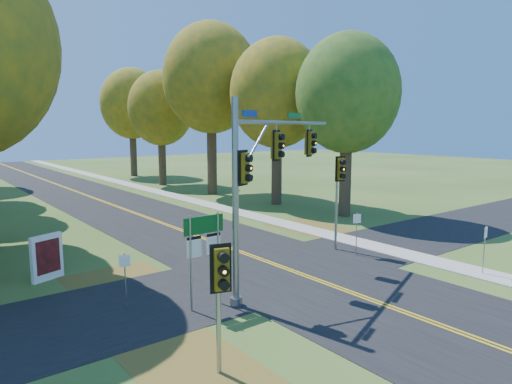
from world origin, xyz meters
TOP-DOWN VIEW (x-y plane):
  - ground at (0.00, 0.00)m, footprint 160.00×160.00m
  - road_main at (0.00, 0.00)m, footprint 8.00×160.00m
  - road_cross at (0.00, 2.00)m, footprint 60.00×6.00m
  - centerline_left at (-0.10, 0.00)m, footprint 0.10×160.00m
  - centerline_right at (0.10, 0.00)m, footprint 0.10×160.00m
  - sidewalk_east at (6.20, 0.00)m, footprint 1.60×160.00m
  - leaf_patch_w_near at (-6.50, 4.00)m, footprint 4.00×6.00m
  - leaf_patch_e at (6.80, 6.00)m, footprint 3.50×8.00m
  - leaf_patch_w_far at (-7.50, -3.00)m, footprint 3.00×5.00m
  - tree_e_a at (11.57, 8.77)m, footprint 7.20×7.20m
  - tree_e_b at (10.97, 15.58)m, footprint 7.60×7.60m
  - tree_e_c at (9.88, 23.69)m, footprint 8.80×8.80m
  - tree_e_d at (9.26, 32.87)m, footprint 7.00×7.00m
  - tree_e_e at (10.47, 43.58)m, footprint 7.80×7.80m
  - traffic_mast at (-2.34, 0.55)m, footprint 7.54×3.31m
  - east_signal_pole at (4.15, 2.66)m, footprint 0.55×0.65m
  - ped_signal_pole at (-7.18, -3.71)m, footprint 0.54×0.64m
  - route_sign_cluster at (-5.14, 0.44)m, footprint 1.57×0.11m
  - info_kiosk at (-8.78, 6.91)m, footprint 1.36×0.69m
  - reg_sign_e_north at (4.20, 1.49)m, footprint 0.40×0.15m
  - reg_sign_e_south at (6.14, -3.82)m, footprint 0.41×0.12m
  - reg_sign_w at (-7.39, 1.99)m, footprint 0.36×0.18m

SIDE VIEW (x-z plane):
  - ground at x=0.00m, z-range 0.00..0.00m
  - leaf_patch_w_near at x=-6.50m, z-range 0.00..0.01m
  - leaf_patch_e at x=6.80m, z-range 0.00..0.01m
  - leaf_patch_w_far at x=-7.50m, z-range 0.00..0.01m
  - road_cross at x=0.00m, z-range 0.00..0.02m
  - road_main at x=0.00m, z-range 0.00..0.02m
  - centerline_left at x=-0.10m, z-range 0.02..0.03m
  - centerline_right at x=0.10m, z-range 0.02..0.03m
  - sidewalk_east at x=6.20m, z-range 0.00..0.06m
  - info_kiosk at x=-8.78m, z-range 0.00..1.91m
  - reg_sign_w at x=-7.39m, z-range 0.37..2.37m
  - reg_sign_e_north at x=4.20m, z-range 0.40..2.54m
  - reg_sign_e_south at x=6.14m, z-range 0.40..2.54m
  - route_sign_cluster at x=-5.14m, z-range 0.69..4.04m
  - ped_signal_pole at x=-7.18m, z-range 0.85..4.33m
  - east_signal_pole at x=4.15m, z-range 1.25..6.10m
  - traffic_mast at x=-2.34m, z-range 1.04..8.34m
  - tree_e_d at x=9.26m, z-range 2.08..14.40m
  - tree_e_a at x=11.57m, z-range 2.16..14.90m
  - tree_e_b at x=10.97m, z-range 2.23..15.56m
  - tree_e_e at x=10.47m, z-range 2.32..16.06m
  - tree_e_c at x=9.88m, z-range 2.77..18.56m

